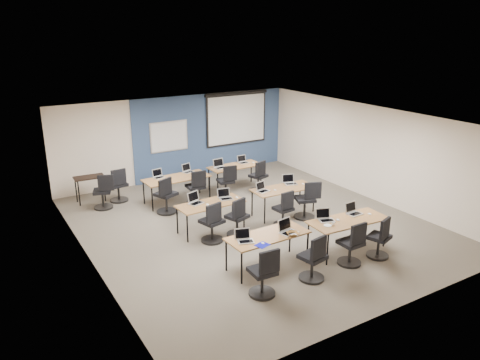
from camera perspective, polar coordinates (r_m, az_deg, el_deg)
floor at (r=11.96m, az=1.38°, el=-5.39°), size 8.00×9.00×0.02m
ceiling at (r=11.15m, az=1.49°, el=7.42°), size 8.00×9.00×0.02m
wall_back at (r=15.33m, az=-7.70°, el=5.10°), size 8.00×0.04×2.70m
wall_front at (r=8.32m, az=18.51°, el=-7.23°), size 8.00×0.04×2.70m
wall_left at (r=10.03m, az=-18.24°, el=-2.81°), size 0.04×9.00×2.70m
wall_right at (r=13.97m, az=15.41°, el=3.31°), size 0.04×9.00×2.70m
blue_accent_panel at (r=15.83m, az=-3.50°, el=5.64°), size 5.50×0.04×2.70m
whiteboard at (r=15.13m, az=-8.64°, el=5.27°), size 1.28×0.03×0.98m
projector_screen at (r=16.13m, az=-0.41°, el=7.85°), size 2.40×0.10×1.82m
training_table_front_left at (r=9.67m, az=3.40°, el=-6.94°), size 1.74×0.73×0.73m
training_table_front_right at (r=10.65m, az=13.03°, el=-4.96°), size 1.82×0.76×0.73m
training_table_mid_left at (r=11.34m, az=-3.58°, el=-3.05°), size 1.66×0.69×0.73m
training_table_mid_right at (r=12.41m, az=5.34°, el=-1.19°), size 1.72×0.71×0.73m
training_table_back_left at (r=13.33m, az=-7.73°, el=0.12°), size 1.87×0.78×0.73m
training_table_back_right at (r=14.34m, az=-0.60°, el=1.57°), size 1.66×0.69×0.73m
laptop_0 at (r=9.34m, az=0.54°, el=-7.13°), size 0.32×0.27×0.24m
mouse_0 at (r=9.27m, az=2.82°, el=-7.70°), size 0.08×0.10×0.03m
task_chair_0 at (r=8.81m, az=2.95°, el=-11.63°), size 0.51×0.51×0.99m
laptop_1 at (r=9.77m, az=5.79°, el=-6.00°), size 0.36×0.31×0.27m
mouse_1 at (r=9.66m, az=6.89°, el=-6.69°), size 0.07×0.10×0.03m
task_chair_1 at (r=9.40m, az=8.96°, el=-9.81°), size 0.51×0.51×0.99m
laptop_2 at (r=10.47m, az=10.34°, el=-4.53°), size 0.33×0.28×0.25m
mouse_2 at (r=10.53m, az=11.85°, el=-4.79°), size 0.08×0.11×0.04m
task_chair_2 at (r=10.13m, az=13.51°, el=-7.97°), size 0.50×0.50×0.99m
laptop_3 at (r=10.96m, az=13.64°, el=-3.71°), size 0.33×0.28×0.25m
mouse_3 at (r=11.03m, az=15.53°, el=-4.01°), size 0.10×0.12×0.04m
task_chair_3 at (r=10.58m, az=16.70°, el=-7.13°), size 0.50×0.48×0.97m
laptop_4 at (r=11.33m, az=-5.51°, el=-2.51°), size 0.35×0.30×0.26m
mouse_4 at (r=11.21m, az=-3.99°, el=-3.00°), size 0.06×0.10×0.03m
task_chair_4 at (r=10.86m, az=-3.38°, el=-5.57°), size 0.53×0.53×1.01m
laptop_5 at (r=11.57m, az=-1.81°, el=-2.00°), size 0.32×0.27×0.24m
mouse_5 at (r=11.64m, az=-0.38°, el=-2.13°), size 0.08×0.11×0.04m
task_chair_5 at (r=11.14m, az=-0.30°, el=-4.94°), size 0.53×0.51×0.99m
laptop_6 at (r=12.10m, az=2.73°, el=-1.10°), size 0.31×0.26×0.24m
mouse_6 at (r=12.19m, az=4.29°, el=-1.23°), size 0.08×0.10×0.03m
task_chair_6 at (r=11.74m, az=5.40°, el=-3.86°), size 0.47×0.47×0.96m
laptop_7 at (r=12.73m, az=6.09°, el=-0.19°), size 0.33×0.28×0.25m
mouse_7 at (r=12.74m, az=7.69°, el=-0.48°), size 0.06×0.09×0.03m
task_chair_7 at (r=12.28m, az=8.12°, el=-2.79°), size 0.57×0.55×1.02m
laptop_8 at (r=13.38m, az=-9.92°, el=0.54°), size 0.31×0.26×0.24m
mouse_8 at (r=13.17m, az=-9.06°, el=0.09°), size 0.08×0.11×0.04m
task_chair_8 at (r=12.63m, az=-9.00°, el=-2.22°), size 0.59×0.55×1.03m
laptop_9 at (r=13.77m, az=-6.42°, el=1.22°), size 0.31×0.26×0.24m
mouse_9 at (r=13.63m, az=-5.35°, el=0.87°), size 0.08×0.11×0.04m
task_chair_9 at (r=13.20m, az=-5.35°, el=-1.22°), size 0.53×0.53×1.00m
laptop_10 at (r=14.10m, az=-2.48°, el=1.75°), size 0.35×0.30×0.26m
mouse_10 at (r=14.06m, az=-1.32°, el=1.49°), size 0.07×0.11×0.04m
task_chair_10 at (r=13.68m, az=-1.62°, el=-0.48°), size 0.51×0.51×0.99m
laptop_11 at (r=14.61m, az=0.35°, el=2.33°), size 0.30×0.26×0.23m
mouse_11 at (r=14.60m, az=1.64°, el=2.13°), size 0.08×0.11×0.04m
task_chair_11 at (r=14.13m, az=2.31°, el=0.15°), size 0.51×0.51×0.99m
blue_mousepad at (r=9.22m, az=2.74°, el=-7.92°), size 0.31×0.28×0.01m
snack_bowl at (r=9.67m, az=6.44°, el=-6.52°), size 0.33×0.33×0.06m
snack_plate at (r=10.23m, az=10.64°, el=-5.46°), size 0.20×0.20×0.01m
coffee_cup at (r=10.25m, az=11.31°, el=-5.25°), size 0.08×0.08×0.06m
utility_table at (r=13.91m, az=-17.89°, el=-0.03°), size 0.83×0.46×0.75m
spare_chair_a at (r=13.76m, az=-14.58°, el=-0.93°), size 0.52×0.52×1.00m
spare_chair_b at (r=13.34m, az=-16.30°, el=-1.70°), size 0.54×0.52×1.00m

